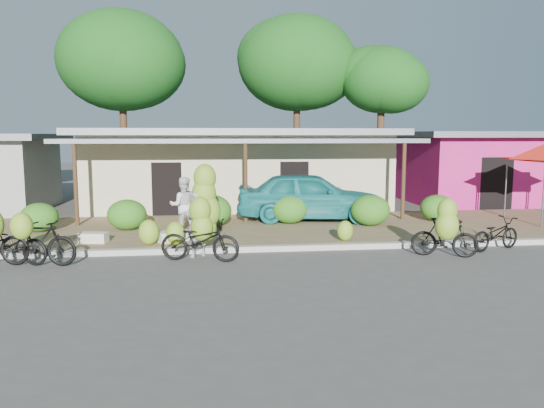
{
  "coord_description": "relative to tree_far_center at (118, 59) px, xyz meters",
  "views": [
    {
      "loc": [
        -1.26,
        -11.9,
        3.11
      ],
      "look_at": [
        0.49,
        2.59,
        1.2
      ],
      "focal_mm": 35.0,
      "sensor_mm": 36.0,
      "label": 1
    }
  ],
  "objects": [
    {
      "name": "bike_right",
      "position": [
        10.35,
        -15.48,
        -6.22
      ],
      "size": [
        1.72,
        1.38,
        1.59
      ],
      "rotation": [
        0.0,
        0.0,
        1.19
      ],
      "color": "black",
      "rests_on": "ground"
    },
    {
      "name": "vendor",
      "position": [
        4.11,
        -14.57,
        -6.03
      ],
      "size": [
        0.75,
        0.71,
        1.72
      ],
      "primitive_type": "imported",
      "rotation": [
        0.0,
        0.0,
        3.81
      ],
      "color": "gray",
      "rests_on": "ground"
    },
    {
      "name": "sack_far",
      "position": [
        1.22,
        -12.97,
        -6.63
      ],
      "size": [
        0.81,
        0.52,
        0.28
      ],
      "primitive_type": "cube",
      "rotation": [
        0.0,
        0.0,
        -0.2
      ],
      "color": "beige",
      "rests_on": "sidewalk"
    },
    {
      "name": "ground",
      "position": [
        5.69,
        -16.11,
        -6.89
      ],
      "size": [
        100.0,
        100.0,
        0.0
      ],
      "primitive_type": "plane",
      "color": "#4D4A47",
      "rests_on": "ground"
    },
    {
      "name": "loose_banana_c",
      "position": [
        8.26,
        -13.57,
        -6.48
      ],
      "size": [
        0.46,
        0.39,
        0.58
      ],
      "primitive_type": "ellipsoid",
      "color": "#73AA2A",
      "rests_on": "sidewalk"
    },
    {
      "name": "bike_center",
      "position": [
        4.25,
        -14.81,
        -6.0
      ],
      "size": [
        2.1,
        1.42,
        2.39
      ],
      "rotation": [
        0.0,
        0.0,
        1.31
      ],
      "color": "black",
      "rests_on": "ground"
    },
    {
      "name": "hedge_2",
      "position": [
        4.49,
        -10.8,
        -6.24
      ],
      "size": [
        1.37,
        1.23,
        1.07
      ],
      "primitive_type": "ellipsoid",
      "color": "#266016",
      "rests_on": "sidewalk"
    },
    {
      "name": "tree_near_right",
      "position": [
        13.0,
        -1.5,
        -0.95
      ],
      "size": [
        4.34,
        4.15,
        7.56
      ],
      "color": "#442D1B",
      "rests_on": "ground"
    },
    {
      "name": "loose_banana_a",
      "position": [
        2.79,
        -13.46,
        -6.42
      ],
      "size": [
        0.56,
        0.47,
        0.7
      ],
      "primitive_type": "ellipsoid",
      "color": "#73AA2A",
      "rests_on": "sidewalk"
    },
    {
      "name": "hedge_0",
      "position": [
        -0.8,
        -11.03,
        -6.32
      ],
      "size": [
        1.15,
        1.04,
        0.9
      ],
      "primitive_type": "ellipsoid",
      "color": "#266016",
      "rests_on": "sidewalk"
    },
    {
      "name": "bike_far_left",
      "position": [
        -0.35,
        -14.91,
        -6.29
      ],
      "size": [
        2.06,
        1.52,
        1.46
      ],
      "rotation": [
        0.0,
        0.0,
        1.23
      ],
      "color": "black",
      "rests_on": "ground"
    },
    {
      "name": "curb",
      "position": [
        5.69,
        -14.11,
        -6.81
      ],
      "size": [
        60.0,
        0.25,
        0.15
      ],
      "primitive_type": "cube",
      "color": "#A8A399",
      "rests_on": "ground"
    },
    {
      "name": "sack_near",
      "position": [
        3.41,
        -13.08,
        -6.62
      ],
      "size": [
        0.94,
        0.77,
        0.3
      ],
      "primitive_type": "cube",
      "rotation": [
        0.0,
        0.0,
        0.52
      ],
      "color": "beige",
      "rests_on": "sidewalk"
    },
    {
      "name": "shop_pink",
      "position": [
        16.19,
        -5.12,
        -5.22
      ],
      "size": [
        6.0,
        6.0,
        3.25
      ],
      "color": "#CF1F67",
      "rests_on": "ground"
    },
    {
      "name": "hedge_3",
      "position": [
        7.16,
        -10.44,
        -6.28
      ],
      "size": [
        1.25,
        1.12,
        0.97
      ],
      "primitive_type": "ellipsoid",
      "color": "#266016",
      "rests_on": "sidewalk"
    },
    {
      "name": "bike_far_right",
      "position": [
        12.13,
        -14.74,
        -6.44
      ],
      "size": [
        1.8,
        1.19,
        0.9
      ],
      "rotation": [
        0.0,
        0.0,
        1.95
      ],
      "color": "black",
      "rests_on": "ground"
    },
    {
      "name": "bystander",
      "position": [
        3.67,
        -11.92,
        -5.9
      ],
      "size": [
        0.87,
        0.69,
        1.73
      ],
      "primitive_type": "imported",
      "rotation": [
        0.0,
        0.0,
        3.18
      ],
      "color": "silver",
      "rests_on": "sidewalk"
    },
    {
      "name": "hedge_5",
      "position": [
        12.36,
        -10.5,
        -6.31
      ],
      "size": [
        1.17,
        1.06,
        0.91
      ],
      "primitive_type": "ellipsoid",
      "color": "#266016",
      "rests_on": "sidewalk"
    },
    {
      "name": "tree_far_center",
      "position": [
        0.0,
        0.0,
        0.0
      ],
      "size": [
        6.27,
        6.24,
        9.28
      ],
      "color": "#442D1B",
      "rests_on": "ground"
    },
    {
      "name": "teal_van",
      "position": [
        7.95,
        -9.85,
        -5.91
      ],
      "size": [
        5.28,
        2.74,
        1.72
      ],
      "primitive_type": "imported",
      "rotation": [
        0.0,
        0.0,
        1.43
      ],
      "color": "#1A7676",
      "rests_on": "sidewalk"
    },
    {
      "name": "loose_banana_b",
      "position": [
        3.51,
        -13.52,
        -6.45
      ],
      "size": [
        0.51,
        0.43,
        0.64
      ],
      "primitive_type": "ellipsoid",
      "color": "#73AA2A",
      "rests_on": "sidewalk"
    },
    {
      "name": "sidewalk",
      "position": [
        5.69,
        -11.11,
        -6.83
      ],
      "size": [
        60.0,
        6.0,
        0.12
      ],
      "primitive_type": "cube",
      "color": "#93774F",
      "rests_on": "ground"
    },
    {
      "name": "tree_center_right",
      "position": [
        9.0,
        0.5,
        0.08
      ],
      "size": [
        6.29,
        6.26,
        9.36
      ],
      "color": "#442D1B",
      "rests_on": "ground"
    },
    {
      "name": "hedge_1",
      "position": [
        1.86,
        -11.02,
        -6.28
      ],
      "size": [
        1.24,
        1.11,
        0.97
      ],
      "primitive_type": "ellipsoid",
      "color": "#266016",
      "rests_on": "sidewalk"
    },
    {
      "name": "hedge_4",
      "position": [
        9.75,
        -11.16,
        -6.26
      ],
      "size": [
        1.31,
        1.18,
        1.02
      ],
      "primitive_type": "ellipsoid",
      "color": "#266016",
      "rests_on": "sidewalk"
    },
    {
      "name": "shop_main",
      "position": [
        5.69,
        -5.18,
        -5.17
      ],
      "size": [
        13.0,
        8.5,
        3.35
      ],
      "color": "beige",
      "rests_on": "ground"
    },
    {
      "name": "bike_left",
      "position": [
        0.36,
        -15.13,
        -6.27
      ],
      "size": [
        1.96,
        1.29,
        1.39
      ],
      "rotation": [
        0.0,
        0.0,
        1.38
      ],
      "color": "black",
      "rests_on": "ground"
    }
  ]
}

